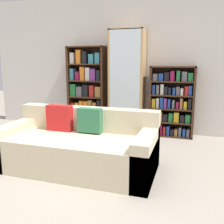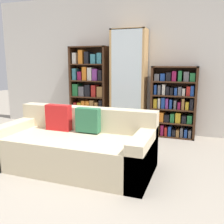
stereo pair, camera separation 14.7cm
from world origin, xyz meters
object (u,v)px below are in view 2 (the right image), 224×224
Objects in this scene: bookshelf_left at (90,90)px; wine_bottle at (142,140)px; bookshelf_right at (174,103)px; couch at (76,147)px; display_cabinet at (129,83)px.

bookshelf_left is 1.72m from wine_bottle.
bookshelf_left is at bearing 146.79° from wine_bottle.
bookshelf_right is at bearing 66.16° from wine_bottle.
couch is 2.17m from bookshelf_right.
display_cabinet is at bearing 119.46° from wine_bottle.
bookshelf_right reaches higher than couch.
display_cabinet is 5.76× the size of wine_bottle.
bookshelf_left is 1.71m from bookshelf_right.
display_cabinet is at bearing -178.93° from bookshelf_right.
couch is at bearing -118.99° from bookshelf_right.
couch is 1.01× the size of display_cabinet.
wine_bottle is at bearing -113.84° from bookshelf_right.
bookshelf_left is 0.85× the size of display_cabinet.
couch is 1.19× the size of bookshelf_left.
wine_bottle is (0.66, 1.01, -0.14)m from couch.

